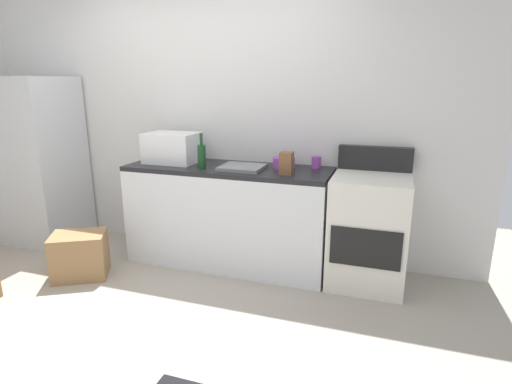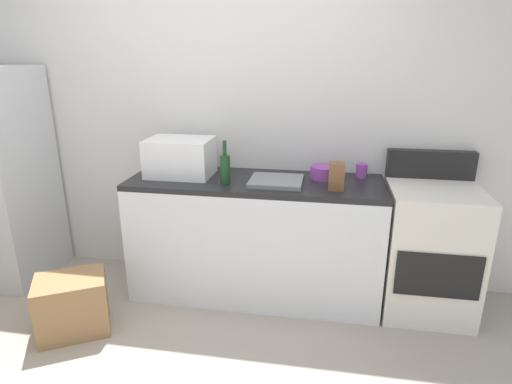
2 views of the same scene
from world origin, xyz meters
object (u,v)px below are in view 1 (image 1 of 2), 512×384
(stove_oven, at_px, (368,229))
(mixing_bowl, at_px, (284,163))
(microwave, at_px, (172,148))
(refrigerator, at_px, (40,161))
(coffee_mug, at_px, (316,162))
(knife_block, at_px, (286,163))
(wine_bottle, at_px, (202,155))
(cardboard_box_large, at_px, (80,255))

(stove_oven, relative_size, mixing_bowl, 5.79)
(microwave, height_order, mixing_bowl, microwave)
(refrigerator, bearing_deg, stove_oven, 0.97)
(coffee_mug, bearing_deg, stove_oven, -20.90)
(knife_block, bearing_deg, stove_oven, 11.42)
(coffee_mug, bearing_deg, knife_block, -120.01)
(coffee_mug, relative_size, knife_block, 0.56)
(coffee_mug, xyz_separation_m, mixing_bowl, (-0.27, -0.07, -0.00))
(wine_bottle, xyz_separation_m, knife_block, (0.75, -0.00, -0.02))
(stove_oven, relative_size, microwave, 2.39)
(microwave, xyz_separation_m, coffee_mug, (1.30, 0.16, -0.09))
(cardboard_box_large, bearing_deg, microwave, 52.58)
(microwave, height_order, cardboard_box_large, microwave)
(refrigerator, relative_size, wine_bottle, 5.56)
(refrigerator, xyz_separation_m, knife_block, (2.61, -0.08, 0.16))
(stove_oven, xyz_separation_m, cardboard_box_large, (-2.31, -0.68, -0.27))
(mixing_bowl, bearing_deg, knife_block, -70.71)
(wine_bottle, bearing_deg, mixing_bowl, 19.87)
(mixing_bowl, relative_size, cardboard_box_large, 0.44)
(stove_oven, height_order, coffee_mug, stove_oven)
(stove_oven, relative_size, cardboard_box_large, 2.56)
(refrigerator, distance_m, coffee_mug, 2.80)
(stove_oven, relative_size, knife_block, 6.11)
(wine_bottle, relative_size, knife_block, 1.67)
(cardboard_box_large, bearing_deg, wine_bottle, 31.21)
(knife_block, bearing_deg, coffee_mug, 59.99)
(knife_block, relative_size, mixing_bowl, 0.95)
(mixing_bowl, bearing_deg, wine_bottle, -160.13)
(wine_bottle, distance_m, coffee_mug, 0.98)
(wine_bottle, bearing_deg, microwave, 157.48)
(cardboard_box_large, bearing_deg, stove_oven, 16.39)
(knife_block, height_order, mixing_bowl, knife_block)
(stove_oven, bearing_deg, knife_block, -168.58)
(microwave, relative_size, mixing_bowl, 2.42)
(wine_bottle, bearing_deg, knife_block, -0.19)
(refrigerator, xyz_separation_m, microwave, (1.49, 0.08, 0.20))
(stove_oven, distance_m, wine_bottle, 1.51)
(wine_bottle, bearing_deg, cardboard_box_large, -148.79)
(coffee_mug, xyz_separation_m, cardboard_box_large, (-1.84, -0.86, -0.76))
(wine_bottle, distance_m, cardboard_box_large, 1.34)
(stove_oven, height_order, cardboard_box_large, stove_oven)
(cardboard_box_large, bearing_deg, mixing_bowl, 26.70)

